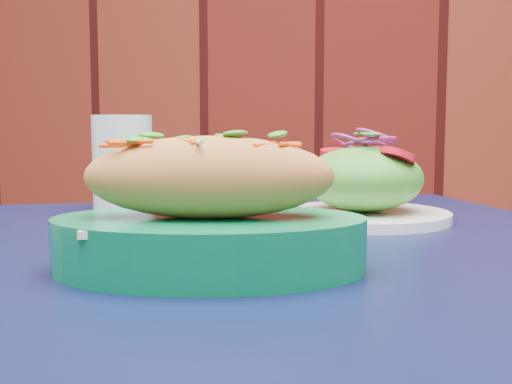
# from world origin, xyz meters

# --- Properties ---
(cafe_table) EXTENTS (1.04, 1.04, 0.75)m
(cafe_table) POSITION_xyz_m (0.44, 1.41, 0.66)
(cafe_table) COLOR black
(cafe_table) RESTS_ON ground
(banh_mi_basket) EXTENTS (0.28, 0.21, 0.12)m
(banh_mi_basket) POSITION_xyz_m (0.41, 1.30, 0.79)
(banh_mi_basket) COLOR #066A3E
(banh_mi_basket) RESTS_ON cafe_table
(salad_plate) EXTENTS (0.21, 0.21, 0.11)m
(salad_plate) POSITION_xyz_m (0.54, 1.60, 0.79)
(salad_plate) COLOR white
(salad_plate) RESTS_ON cafe_table
(water_glass) EXTENTS (0.08, 0.08, 0.13)m
(water_glass) POSITION_xyz_m (0.21, 1.63, 0.82)
(water_glass) COLOR silver
(water_glass) RESTS_ON cafe_table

